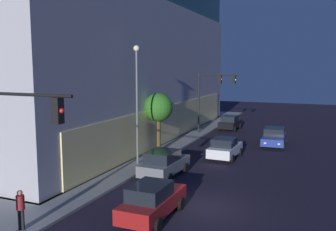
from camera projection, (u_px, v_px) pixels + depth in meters
The scene contains 12 objects.
ground_plane at pixel (204, 207), 19.13m from camera, with size 120.00×120.00×0.00m, color black.
modern_building at pixel (79, 57), 39.49m from camera, with size 37.94×22.09×16.78m.
traffic_light_near_corner at pixel (9, 141), 13.52m from camera, with size 0.36×4.32×6.69m.
traffic_light_far_corner at pixel (213, 89), 39.04m from camera, with size 0.54×4.38×6.68m.
street_lamp_sidewalk at pixel (137, 91), 26.63m from camera, with size 0.44×0.44×8.64m.
sidewalk_tree at pixel (158, 108), 30.71m from camera, with size 2.40×2.40×4.98m.
pedestrian_waiting at pixel (21, 206), 16.03m from camera, with size 0.36×0.36×1.81m.
car_red at pixel (152, 200), 17.73m from camera, with size 4.57×2.05×1.74m.
car_grey at pixel (164, 163), 24.60m from camera, with size 4.46×2.33×1.74m.
car_white at pixel (225, 148), 29.38m from camera, with size 4.18×2.22×1.66m.
car_blue at pixel (274, 137), 34.01m from camera, with size 4.55×2.32×1.66m.
car_black at pixel (230, 123), 42.78m from camera, with size 4.21×2.13×1.67m.
Camera 1 is at (-17.67, -5.27, 7.24)m, focal length 39.35 mm.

